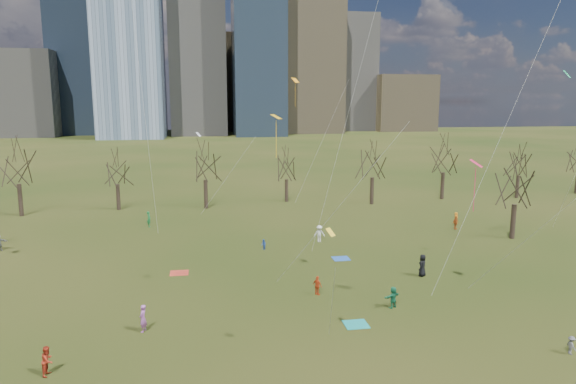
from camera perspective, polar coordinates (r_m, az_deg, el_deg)
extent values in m
plane|color=black|center=(35.85, 3.29, -14.46)|extent=(500.00, 500.00, 0.00)
cube|color=slate|center=(239.02, -10.11, 17.72)|extent=(24.00, 24.00, 95.00)
cube|color=#384C66|center=(231.28, -3.33, 19.37)|extent=(22.00, 22.00, 105.00)
cube|color=#726347|center=(253.17, 2.49, 14.80)|extent=(28.00, 28.00, 72.00)
cube|color=#384C66|center=(257.83, -21.93, 13.24)|extent=(25.00, 25.00, 65.00)
cube|color=slate|center=(273.35, 7.07, 12.91)|extent=(22.00, 22.00, 58.00)
cube|color=#726347|center=(272.22, -7.11, 11.87)|extent=(30.00, 30.00, 48.00)
cube|color=slate|center=(253.96, -27.79, 9.60)|extent=(35.00, 30.00, 36.00)
cube|color=#726347|center=(276.44, 12.34, 9.62)|extent=(30.00, 28.00, 28.00)
cylinder|color=black|center=(75.69, -27.59, -0.80)|extent=(0.55, 0.55, 4.28)
cylinder|color=black|center=(74.85, -18.34, -0.53)|extent=(0.52, 0.52, 3.60)
cylinder|color=black|center=(72.92, -9.12, -0.23)|extent=(0.54, 0.54, 4.05)
cylinder|color=black|center=(76.93, -0.17, 0.17)|extent=(0.51, 0.51, 3.38)
cylinder|color=black|center=(75.96, 9.30, 0.14)|extent=(0.54, 0.54, 3.96)
cylinder|color=black|center=(82.36, 16.78, 0.67)|extent=(0.54, 0.54, 4.14)
cylinder|color=black|center=(87.55, 24.12, 0.54)|extent=(0.52, 0.52, 3.51)
cylinder|color=black|center=(61.32, 23.73, -3.02)|extent=(0.53, 0.53, 3.83)
cube|color=teal|center=(36.04, 7.56, -14.37)|extent=(1.60, 1.50, 0.03)
cube|color=#2555AF|center=(49.79, 5.90, -7.37)|extent=(1.60, 1.50, 0.03)
cube|color=red|center=(46.54, -11.99, -8.79)|extent=(1.60, 1.50, 0.03)
imported|color=#AB2C18|center=(32.40, -25.15, -16.60)|extent=(0.75, 0.90, 1.68)
imported|color=slate|center=(35.99, 28.96, -14.68)|extent=(0.43, 0.74, 1.13)
imported|color=red|center=(40.52, 3.29, -10.34)|extent=(0.82, 0.94, 1.52)
imported|color=#186C46|center=(38.87, 11.60, -11.38)|extent=(1.53, 1.10, 1.60)
imported|color=black|center=(46.00, 14.72, -7.89)|extent=(1.10, 1.10, 1.92)
imported|color=#A453A7|center=(35.69, -15.82, -13.35)|extent=(0.62, 0.77, 1.83)
imported|color=#274BA9|center=(52.30, -2.72, -5.86)|extent=(0.59, 0.65, 1.09)
imported|color=silver|center=(55.22, 3.50, -4.63)|extent=(1.22, 0.78, 1.80)
imported|color=#AE4718|center=(63.60, 18.13, -3.24)|extent=(1.02, 0.74, 1.61)
imported|color=orange|center=(66.40, 18.16, -2.76)|extent=(0.54, 0.76, 1.47)
imported|color=#197436|center=(63.79, -15.20, -2.92)|extent=(0.57, 0.76, 1.89)
plane|color=gold|center=(37.10, -1.33, 8.37)|extent=(1.10, 1.10, 0.33)
cylinder|color=silver|center=(33.56, 4.95, -2.50)|extent=(5.93, 10.00, 12.39)
cylinder|color=gold|center=(37.18, -1.32, 5.91)|extent=(0.04, 0.04, 2.70)
cylinder|color=silver|center=(35.80, 22.52, 5.57)|extent=(6.76, 3.40, 22.28)
plane|color=#E51950|center=(38.27, 20.18, 3.01)|extent=(1.28, 1.30, 0.51)
cylinder|color=silver|center=(35.57, 24.46, -5.32)|extent=(1.44, 9.38, 9.19)
cylinder|color=#E51950|center=(38.52, 20.01, 0.25)|extent=(0.04, 0.04, 3.15)
cylinder|color=silver|center=(43.54, 8.08, 13.63)|extent=(6.72, 5.56, 32.52)
plane|color=#22955A|center=(61.48, 28.58, 11.45)|extent=(1.27, 1.19, 0.80)
cylinder|color=silver|center=(49.69, -15.65, 8.28)|extent=(0.88, 6.99, 24.50)
plane|color=orange|center=(67.63, 0.81, 12.31)|extent=(1.38, 1.30, 0.67)
cylinder|color=silver|center=(66.10, 3.66, 5.34)|extent=(5.85, 4.69, 16.16)
cylinder|color=orange|center=(67.58, 0.81, 10.76)|extent=(0.04, 0.04, 3.00)
plane|color=yellow|center=(29.13, 4.75, -4.47)|extent=(0.73, 0.71, 0.41)
cylinder|color=silver|center=(27.08, 4.88, -12.50)|extent=(1.38, 6.23, 6.19)
plane|color=white|center=(61.71, -9.91, 6.33)|extent=(0.81, 0.86, 0.48)
cylinder|color=silver|center=(59.98, -6.77, 1.68)|extent=(6.32, 4.64, 9.64)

